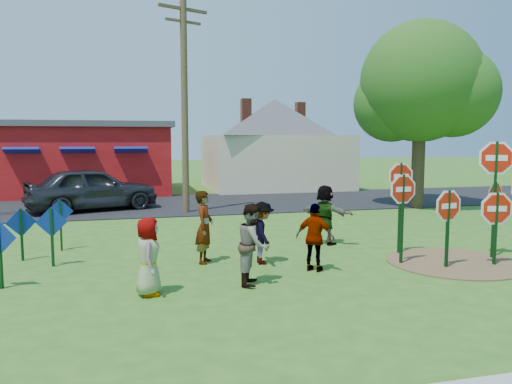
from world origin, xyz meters
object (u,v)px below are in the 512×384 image
at_px(leafy_tree, 423,88).
at_px(stop_sign_a, 448,212).
at_px(utility_pole, 185,100).
at_px(person_b, 204,227).
at_px(stop_sign_d, 495,200).
at_px(stop_sign_c, 496,172).
at_px(person_a, 148,256).
at_px(suv, 92,189).
at_px(stop_sign_b, 400,185).

bearing_deg(leafy_tree, stop_sign_a, -119.08).
bearing_deg(utility_pole, person_b, -93.24).
distance_m(utility_pole, leafy_tree, 10.12).
xyz_separation_m(stop_sign_a, person_b, (-5.39, 1.89, -0.44)).
height_order(stop_sign_d, utility_pole, utility_pole).
height_order(stop_sign_a, utility_pole, utility_pole).
height_order(utility_pole, leafy_tree, utility_pole).
bearing_deg(stop_sign_c, person_b, -159.29).
relative_size(person_a, utility_pole, 0.18).
bearing_deg(person_b, person_a, 169.60).
bearing_deg(person_a, stop_sign_a, -84.58).
bearing_deg(stop_sign_a, suv, 117.03).
xyz_separation_m(stop_sign_d, utility_pole, (-6.96, 9.30, 3.11)).
bearing_deg(stop_sign_b, person_b, 177.00).
bearing_deg(suv, person_a, 170.40).
xyz_separation_m(stop_sign_c, person_a, (-8.51, -0.91, -1.42)).
bearing_deg(stop_sign_a, leafy_tree, 51.57).
relative_size(stop_sign_d, leafy_tree, 0.26).
bearing_deg(leafy_tree, stop_sign_d, -110.48).
xyz_separation_m(stop_sign_a, person_a, (-6.80, -0.35, -0.57)).
xyz_separation_m(stop_sign_c, stop_sign_d, (0.34, 0.38, -0.75)).
relative_size(stop_sign_b, stop_sign_d, 1.23).
bearing_deg(suv, person_b, -179.98).
distance_m(stop_sign_c, suv, 15.28).
relative_size(stop_sign_c, stop_sign_d, 1.52).
distance_m(stop_sign_b, stop_sign_d, 2.48).
bearing_deg(stop_sign_b, stop_sign_d, -14.49).
bearing_deg(stop_sign_a, person_b, 151.38).
distance_m(stop_sign_a, leafy_tree, 11.23).
relative_size(stop_sign_d, utility_pole, 0.24).
xyz_separation_m(stop_sign_c, utility_pole, (-6.62, 9.68, 2.36)).
height_order(stop_sign_c, stop_sign_d, stop_sign_c).
height_order(person_b, suv, suv).
height_order(stop_sign_a, person_a, stop_sign_a).
bearing_deg(person_a, leafy_tree, -48.79).
distance_m(stop_sign_c, person_a, 8.67).
distance_m(stop_sign_d, person_b, 7.51).
xyz_separation_m(stop_sign_b, utility_pole, (-4.59, 8.67, 2.72)).
bearing_deg(person_b, stop_sign_d, -75.38).
relative_size(stop_sign_c, person_a, 2.04).
height_order(suv, leafy_tree, leafy_tree).
height_order(stop_sign_b, utility_pole, utility_pole).
relative_size(stop_sign_b, person_b, 1.43).
distance_m(stop_sign_a, person_b, 5.73).
bearing_deg(person_b, leafy_tree, -33.22).
bearing_deg(leafy_tree, person_a, -141.24).
distance_m(stop_sign_a, person_a, 6.83).
bearing_deg(utility_pole, person_a, -100.09).
distance_m(stop_sign_b, person_a, 6.84).
distance_m(person_a, leafy_tree, 15.92).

